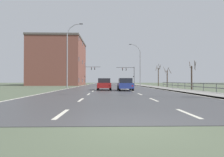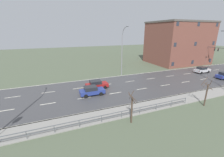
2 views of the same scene
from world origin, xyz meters
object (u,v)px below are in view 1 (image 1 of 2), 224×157
(car_far_left, at_px, (104,84))
(traffic_signal_left, at_px, (88,72))
(brick_building, at_px, (59,62))
(traffic_signal_right, at_px, (129,72))
(car_mid_centre, at_px, (125,84))
(car_far_right, at_px, (103,82))
(car_near_left, at_px, (123,82))
(street_lamp_left_bank, at_px, (68,56))
(street_lamp_midground, at_px, (139,66))

(car_far_left, bearing_deg, traffic_signal_left, 97.89)
(traffic_signal_left, distance_m, car_far_left, 37.72)
(traffic_signal_left, height_order, brick_building, brick_building)
(traffic_signal_right, distance_m, car_mid_centre, 37.81)
(traffic_signal_right, distance_m, car_far_right, 11.49)
(traffic_signal_right, height_order, car_near_left, traffic_signal_right)
(car_far_right, bearing_deg, street_lamp_left_bank, -106.41)
(street_lamp_midground, height_order, traffic_signal_left, street_lamp_midground)
(car_mid_centre, bearing_deg, traffic_signal_left, 102.02)
(traffic_signal_left, bearing_deg, brick_building, -145.67)
(street_lamp_left_bank, height_order, traffic_signal_left, street_lamp_left_bank)
(car_far_left, bearing_deg, car_far_right, 90.74)
(car_mid_centre, distance_m, brick_building, 37.51)
(street_lamp_left_bank, bearing_deg, car_near_left, 61.04)
(car_far_left, relative_size, brick_building, 0.23)
(car_mid_centre, distance_m, car_near_left, 30.22)
(street_lamp_left_bank, xyz_separation_m, brick_building, (-7.09, 23.55, 1.11))
(car_far_right, distance_m, brick_building, 14.45)
(street_lamp_left_bank, height_order, car_far_left, street_lamp_left_bank)
(street_lamp_midground, bearing_deg, car_far_right, 148.08)
(car_far_left, bearing_deg, brick_building, 112.32)
(car_far_left, height_order, brick_building, brick_building)
(traffic_signal_left, distance_m, brick_building, 9.87)
(street_lamp_midground, height_order, street_lamp_left_bank, street_lamp_left_bank)
(traffic_signal_left, distance_m, car_far_right, 10.64)
(traffic_signal_right, relative_size, car_mid_centre, 1.40)
(street_lamp_left_bank, height_order, traffic_signal_right, street_lamp_left_bank)
(street_lamp_left_bank, height_order, brick_building, brick_building)
(traffic_signal_right, distance_m, car_near_left, 8.31)
(traffic_signal_right, height_order, car_mid_centre, traffic_signal_right)
(car_far_left, relative_size, car_far_right, 1.00)
(street_lamp_left_bank, relative_size, car_far_right, 2.74)
(car_mid_centre, relative_size, car_near_left, 0.98)
(car_far_right, relative_size, brick_building, 0.23)
(street_lamp_left_bank, height_order, car_near_left, street_lamp_left_bank)
(car_far_left, xyz_separation_m, car_near_left, (4.86, 28.54, 0.00))
(traffic_signal_left, relative_size, car_near_left, 1.43)
(street_lamp_left_bank, height_order, car_far_right, street_lamp_left_bank)
(street_lamp_left_bank, height_order, car_mid_centre, street_lamp_left_bank)
(car_near_left, relative_size, car_far_right, 1.01)
(traffic_signal_right, height_order, car_far_right, traffic_signal_right)
(traffic_signal_left, bearing_deg, traffic_signal_right, -6.06)
(street_lamp_left_bank, xyz_separation_m, car_mid_centre, (9.04, -9.82, -4.69))
(street_lamp_left_bank, xyz_separation_m, traffic_signal_left, (0.80, 28.94, -1.39))
(brick_building, bearing_deg, traffic_signal_left, 34.33)
(car_mid_centre, height_order, car_far_left, same)
(street_lamp_midground, distance_m, traffic_signal_left, 20.21)
(car_mid_centre, distance_m, car_far_left, 3.10)
(traffic_signal_left, distance_m, car_mid_centre, 39.76)
(street_lamp_midground, bearing_deg, traffic_signal_right, 94.22)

